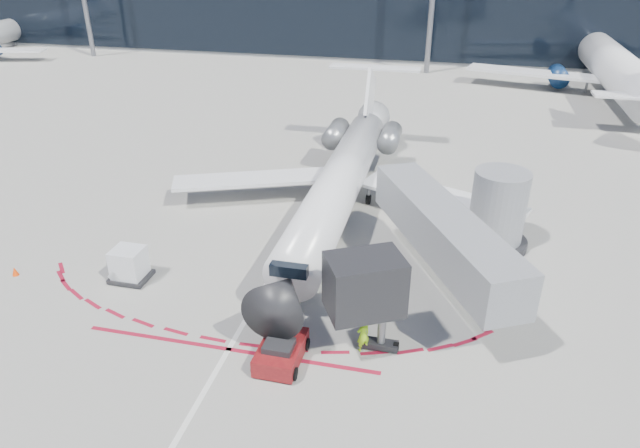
% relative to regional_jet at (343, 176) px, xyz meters
% --- Properties ---
extents(ground, '(260.00, 260.00, 0.00)m').
position_rel_regional_jet_xyz_m(ground, '(-2.22, -4.03, -2.49)').
color(ground, gray).
rests_on(ground, ground).
extents(apron_centerline, '(0.25, 40.00, 0.01)m').
position_rel_regional_jet_xyz_m(apron_centerline, '(-2.22, -2.03, -2.49)').
color(apron_centerline, silver).
rests_on(apron_centerline, ground).
extents(apron_stop_bar, '(14.00, 0.25, 0.01)m').
position_rel_regional_jet_xyz_m(apron_stop_bar, '(-2.22, -15.53, -2.49)').
color(apron_stop_bar, maroon).
rests_on(apron_stop_bar, ground).
extents(jet_bridge, '(10.03, 15.20, 4.90)m').
position_rel_regional_jet_xyz_m(jet_bridge, '(7.57, -7.04, 0.51)').
color(jet_bridge, gray).
rests_on(jet_bridge, ground).
extents(regional_jet, '(24.19, 29.83, 7.47)m').
position_rel_regional_jet_xyz_m(regional_jet, '(0.00, 0.00, 0.00)').
color(regional_jet, silver).
rests_on(regional_jet, ground).
extents(pushback_tug, '(2.00, 4.62, 1.20)m').
position_rel_regional_jet_xyz_m(pushback_tug, '(0.35, -15.72, -1.97)').
color(pushback_tug, '#5B0D11').
rests_on(pushback_tug, ground).
extents(ramp_worker, '(0.74, 0.71, 1.71)m').
position_rel_regional_jet_xyz_m(ramp_worker, '(3.74, -14.17, -1.64)').
color(ramp_worker, '#B1FF1A').
rests_on(ramp_worker, ground).
extents(uld_container, '(2.02, 1.72, 1.89)m').
position_rel_regional_jet_xyz_m(uld_container, '(-9.55, -11.22, -1.56)').
color(uld_container, black).
rests_on(uld_container, ground).
extents(safety_cone_left, '(0.36, 0.36, 0.51)m').
position_rel_regional_jet_xyz_m(safety_cone_left, '(-16.04, -12.30, -2.24)').
color(safety_cone_left, '#FF4005').
rests_on(safety_cone_left, ground).
extents(bg_airliner_1, '(38.00, 40.24, 12.29)m').
position_rel_regional_jet_xyz_m(bg_airliner_1, '(24.20, 38.69, 3.65)').
color(bg_airliner_1, silver).
rests_on(bg_airliner_1, ground).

